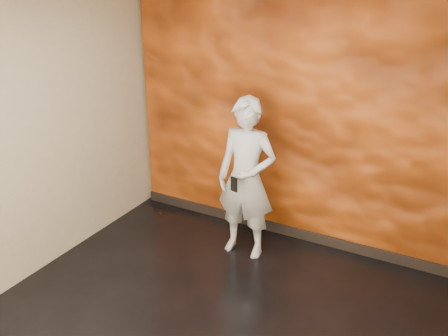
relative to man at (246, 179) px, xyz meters
The scene contains 5 objects.
room 1.48m from the man, 79.96° to the right, with size 4.02×4.02×2.81m.
feature_wall 0.81m from the man, 67.97° to the left, with size 3.90×0.06×2.75m, color orange.
baseboard 1.03m from the man, 66.55° to the left, with size 3.90×0.04×0.12m, color black.
man is the anchor object (origin of this frame).
phone 0.30m from the man, 89.20° to the right, with size 0.08×0.02×0.15m, color black.
Camera 1 is at (1.88, -3.01, 3.04)m, focal length 40.00 mm.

